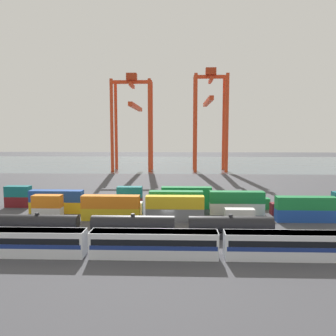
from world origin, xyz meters
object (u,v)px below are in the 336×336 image
shipping_container_2 (111,214)px  shipping_container_24 (186,203)px  shipping_container_16 (298,209)px  shipping_container_21 (74,202)px  shipping_container_26 (244,203)px  freight_tank_row (133,226)px  passenger_train (154,243)px  gantry_crane_west (133,113)px  gantry_crane_central (210,110)px  shipping_container_11 (116,208)px

shipping_container_2 → shipping_container_24: 19.88m
shipping_container_16 → shipping_container_21: same height
shipping_container_2 → shipping_container_26: bearing=21.4°
freight_tank_row → shipping_container_16: bearing=26.6°
passenger_train → gantry_crane_west: (-19.06, 117.99, 25.66)m
shipping_container_2 → shipping_container_26: size_ratio=1.00×
freight_tank_row → gantry_crane_central: (22.60, 108.31, 27.24)m
passenger_train → shipping_container_2: passenger_train is taller
passenger_train → shipping_container_21: bearing=124.2°
shipping_container_2 → gantry_crane_central: bearing=73.4°
freight_tank_row → gantry_crane_west: size_ratio=1.06×
shipping_container_21 → shipping_container_24: 27.64m
shipping_container_21 → shipping_container_2: bearing=-45.3°
shipping_container_16 → shipping_container_21: 52.76m
shipping_container_2 → gantry_crane_west: size_ratio=0.26×
passenger_train → shipping_container_26: bearing=59.6°
shipping_container_2 → shipping_container_16: same height
shipping_container_2 → gantry_crane_west: gantry_crane_west is taller
passenger_train → shipping_container_11: bearing=111.7°
gantry_crane_west → freight_tank_row: bearing=-82.3°
shipping_container_11 → gantry_crane_central: (28.87, 90.98, 27.88)m
shipping_container_2 → shipping_container_11: 5.85m
shipping_container_2 → shipping_container_26: (29.90, 11.69, 0.00)m
shipping_container_2 → shipping_container_21: 16.45m
passenger_train → shipping_container_11: passenger_train is taller
shipping_container_24 → gantry_crane_central: gantry_crane_central is taller
shipping_container_26 → shipping_container_2: bearing=-158.6°
gantry_crane_central → shipping_container_21: bearing=-115.4°
shipping_container_21 → shipping_container_24: bearing=0.0°
shipping_container_16 → shipping_container_2: bearing=-171.9°
freight_tank_row → shipping_container_21: freight_tank_row is taller
shipping_container_24 → shipping_container_11: bearing=-160.0°
passenger_train → shipping_container_2: size_ratio=4.79×
shipping_container_2 → freight_tank_row: bearing=-61.4°
gantry_crane_west → passenger_train: bearing=-80.8°
shipping_container_16 → shipping_container_21: (-52.44, 5.85, 0.00)m
freight_tank_row → gantry_crane_west: gantry_crane_west is taller
freight_tank_row → shipping_container_11: size_ratio=4.02×
shipping_container_11 → shipping_container_26: same height
freight_tank_row → gantry_crane_west: bearing=97.7°
passenger_train → gantry_crane_west: gantry_crane_west is taller
passenger_train → shipping_container_21: 39.59m
freight_tank_row → shipping_container_11: freight_tank_row is taller
gantry_crane_central → shipping_container_2: bearing=-106.6°
shipping_container_21 → shipping_container_26: (41.47, 0.00, 0.00)m
shipping_container_24 → freight_tank_row: bearing=-113.0°
gantry_crane_west → gantry_crane_central: (37.23, -0.13, 1.37)m
passenger_train → shipping_container_16: size_ratio=4.79×
shipping_container_26 → gantry_crane_central: size_ratio=0.25×
shipping_container_2 → shipping_container_26: same height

